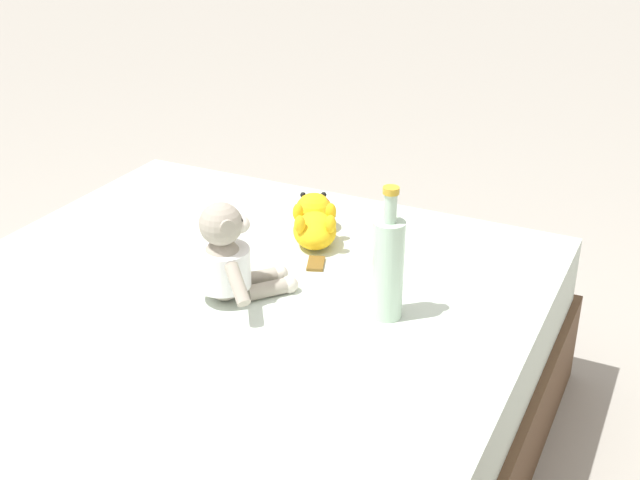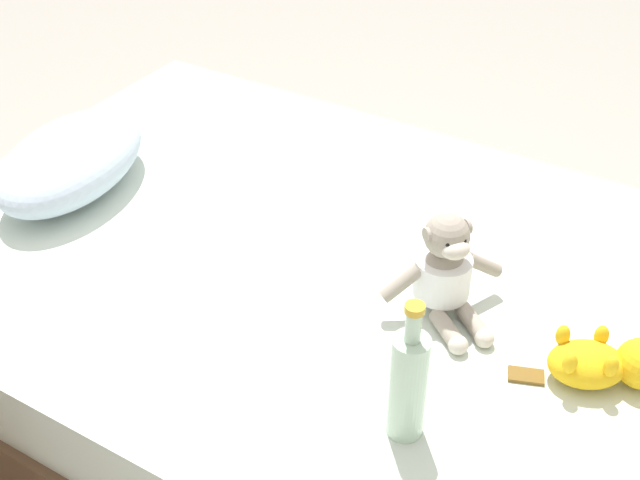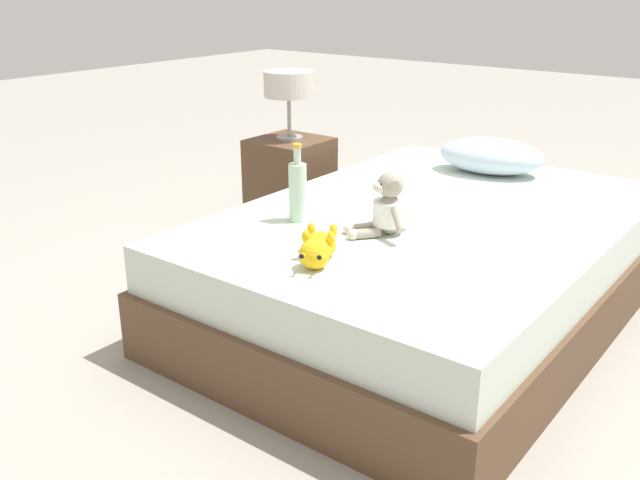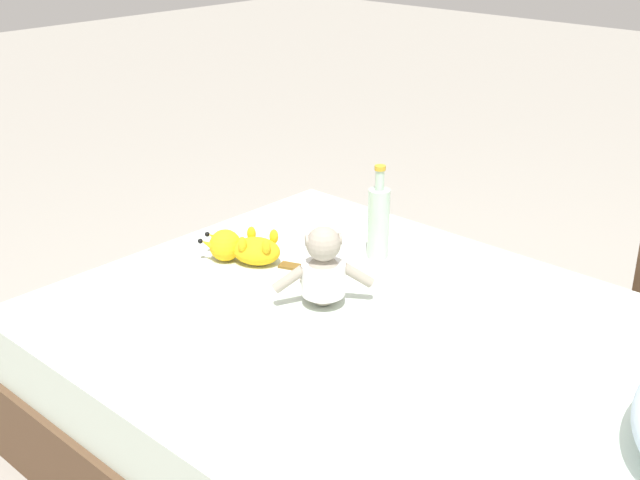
% 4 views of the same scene
% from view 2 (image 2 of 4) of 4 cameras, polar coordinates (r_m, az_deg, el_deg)
% --- Properties ---
extents(ground_plane, '(16.00, 16.00, 0.00)m').
position_cam_2_polar(ground_plane, '(2.25, -0.00, -10.06)').
color(ground_plane, '#9E998E').
extents(bed, '(1.40, 2.03, 0.44)m').
position_cam_2_polar(bed, '(2.10, -0.00, -6.00)').
color(bed, brown).
rests_on(bed, ground_plane).
extents(pillow, '(0.54, 0.38, 0.17)m').
position_cam_2_polar(pillow, '(2.25, -16.60, 5.18)').
color(pillow, silver).
rests_on(pillow, bed).
extents(plush_monkey, '(0.26, 0.25, 0.24)m').
position_cam_2_polar(plush_monkey, '(1.78, 8.52, -2.22)').
color(plush_monkey, '#9E9384').
rests_on(plush_monkey, bed).
extents(plush_yellow_creature, '(0.20, 0.31, 0.10)m').
position_cam_2_polar(plush_yellow_creature, '(1.72, 19.12, -7.92)').
color(plush_yellow_creature, yellow).
rests_on(plush_yellow_creature, bed).
extents(glass_bottle, '(0.07, 0.07, 0.30)m').
position_cam_2_polar(glass_bottle, '(1.50, 6.02, -9.68)').
color(glass_bottle, '#B2D1B7').
rests_on(glass_bottle, bed).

